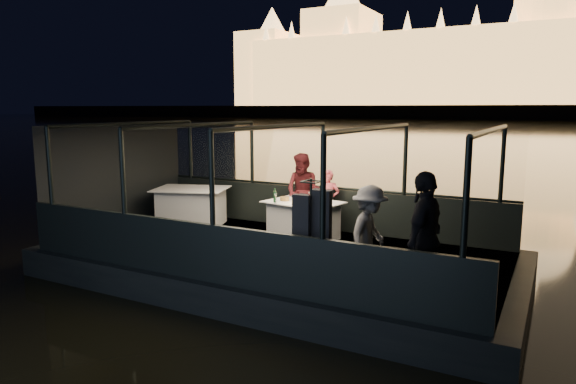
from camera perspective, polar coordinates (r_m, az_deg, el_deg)
The scene contains 30 objects.
river_water at distance 88.26m, azimuth 25.23°, elevation 6.39°, with size 500.00×500.00×0.00m, color black.
boat_hull at distance 9.78m, azimuth -1.12°, elevation -9.34°, with size 8.60×4.40×1.00m, color black.
boat_deck at distance 9.64m, azimuth -1.12°, elevation -6.63°, with size 8.00×4.00×0.04m, color black.
gunwale_port at distance 11.27m, azimuth 3.83°, elevation -1.85°, with size 8.00×0.08×0.90m, color black.
gunwale_starboard at distance 7.89m, azimuth -8.27°, elevation -6.80°, with size 8.00×0.08×0.90m, color black.
cabin_glass_port at distance 11.10m, azimuth 3.89°, elevation 3.98°, with size 8.00×0.02×1.40m, color #99B2B2, non-canonical shape.
cabin_glass_starboard at distance 7.65m, azimuth -8.47°, elevation 1.50°, with size 8.00×0.02×1.40m, color #99B2B2, non-canonical shape.
cabin_roof_glass at distance 9.27m, azimuth -1.17°, elevation 7.29°, with size 8.00×4.00×0.02m, color #99B2B2, non-canonical shape.
end_wall_fore at distance 11.84m, azimuth -18.32°, elevation 1.67°, with size 0.02×4.00×2.30m, color black, non-canonical shape.
end_wall_aft at distance 8.24m, azimuth 23.95°, elevation -1.82°, with size 0.02×4.00×2.30m, color black, non-canonical shape.
canopy_ribs at distance 9.38m, azimuth -1.15°, elevation 0.25°, with size 8.00×4.00×2.30m, color black, non-canonical shape.
embankment at distance 218.15m, azimuth 27.09°, elevation 7.73°, with size 400.00×140.00×6.00m, color #423D33.
parliament_building at distance 184.97m, azimuth 27.51°, elevation 16.32°, with size 220.00×32.00×60.00m, color #F2D18C, non-canonical shape.
dining_table_central at distance 10.41m, azimuth 1.72°, elevation -3.14°, with size 1.45×1.05×0.77m, color silver.
dining_table_aft at distance 11.85m, azimuth -10.66°, elevation -1.76°, with size 1.59×1.15×0.84m, color white.
chair_port_left at distance 10.88m, azimuth 1.75°, elevation -2.24°, with size 0.37×0.37×0.80m, color black.
chair_port_right at distance 10.72m, azimuth 3.55°, elevation -2.42°, with size 0.44×0.44×0.94m, color black.
coat_stand at distance 7.31m, azimuth 2.53°, elevation -4.35°, with size 0.46×0.37×1.66m, color black, non-canonical shape.
person_woman_coral at distance 10.88m, azimuth 4.47°, elevation -0.65°, with size 0.48×0.32×1.34m, color #DD505A.
person_man_maroon at distance 11.13m, azimuth 1.68°, elevation -0.40°, with size 0.80×0.62×1.67m, color #411216.
passenger_stripe at distance 7.79m, azimuth 9.04°, elevation -3.99°, with size 0.97×0.55×1.50m, color silver.
passenger_dark at distance 7.15m, azimuth 14.88°, elevation -5.38°, with size 1.07×0.45×1.82m, color black.
wine_bottle at distance 10.23m, azimuth -1.47°, elevation -0.33°, with size 0.06×0.06×0.28m, color #14371E.
bread_basket at distance 10.43m, azimuth -0.38°, elevation -0.75°, with size 0.19×0.19×0.08m, color olive.
amber_candle at distance 10.13m, azimuth 1.30°, elevation -1.05°, with size 0.05×0.05×0.07m, color yellow.
plate_near at distance 9.85m, azimuth 3.01°, elevation -1.55°, with size 0.26×0.26×0.02m, color white.
plate_far at distance 10.54m, azimuth -0.34°, elevation -0.82°, with size 0.22×0.22×0.01m, color white.
wine_glass_white at distance 10.14m, azimuth -1.39°, elevation -0.73°, with size 0.06×0.06×0.19m, color silver, non-canonical shape.
wine_glass_red at distance 10.26m, azimuth 2.45°, elevation -0.62°, with size 0.07×0.07×0.21m, color white, non-canonical shape.
wine_glass_empty at distance 9.96m, azimuth 0.50°, elevation -0.91°, with size 0.06×0.06×0.18m, color silver, non-canonical shape.
Camera 1 is at (4.52, -8.09, 3.12)m, focal length 32.00 mm.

